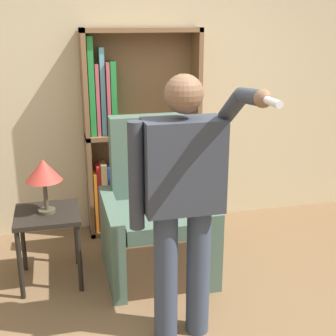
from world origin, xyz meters
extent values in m
cube|color=beige|center=(0.00, 2.03, 1.40)|extent=(8.00, 0.06, 2.80)
cube|color=brown|center=(-0.49, 1.85, 0.95)|extent=(0.04, 0.28, 1.89)
cube|color=brown|center=(0.53, 1.85, 0.95)|extent=(0.04, 0.28, 1.89)
cube|color=brown|center=(0.02, 1.98, 0.95)|extent=(1.06, 0.01, 1.89)
cube|color=brown|center=(0.02, 1.85, 0.02)|extent=(1.06, 0.28, 0.04)
cube|color=brown|center=(0.02, 1.85, 0.95)|extent=(1.06, 0.28, 0.04)
cube|color=brown|center=(0.02, 1.85, 1.87)|extent=(1.06, 0.28, 0.04)
cube|color=orange|center=(-0.45, 1.85, 0.33)|extent=(0.03, 0.21, 0.57)
cube|color=red|center=(-0.41, 1.85, 0.36)|extent=(0.04, 0.20, 0.64)
cube|color=#9E7A47|center=(-0.36, 1.85, 0.37)|extent=(0.05, 0.23, 0.66)
cube|color=#1E47B2|center=(-0.31, 1.85, 0.35)|extent=(0.04, 0.16, 0.62)
cube|color=#BC4C56|center=(-0.28, 1.85, 0.32)|extent=(0.03, 0.21, 0.55)
cube|color=#5B99A8|center=(-0.25, 1.85, 0.32)|extent=(0.03, 0.19, 0.56)
cube|color=#238438|center=(-0.43, 1.85, 1.40)|extent=(0.05, 0.19, 0.86)
cube|color=#BC4C56|center=(-0.39, 1.85, 1.28)|extent=(0.03, 0.18, 0.63)
cube|color=#5B99A8|center=(-0.34, 1.85, 1.35)|extent=(0.04, 0.17, 0.77)
cube|color=#BC4C56|center=(-0.29, 1.85, 1.29)|extent=(0.03, 0.23, 0.64)
cube|color=#238438|center=(-0.24, 1.85, 1.29)|extent=(0.05, 0.18, 0.65)
cube|color=#4C3823|center=(-0.04, 1.00, 0.21)|extent=(0.62, 0.75, 0.43)
cube|color=#4C6656|center=(-0.04, 0.96, 0.49)|extent=(0.58, 0.63, 0.12)
cube|color=#4C6656|center=(-0.04, 1.34, 0.72)|extent=(0.62, 0.16, 1.01)
cube|color=#4C6656|center=(-0.40, 1.00, 0.31)|extent=(0.10, 0.83, 0.63)
cube|color=#4C6656|center=(0.32, 1.00, 0.31)|extent=(0.10, 0.83, 0.63)
cylinder|color=#384256|center=(-0.16, 0.20, 0.43)|extent=(0.15, 0.15, 0.87)
cylinder|color=#384256|center=(0.05, 0.20, 0.43)|extent=(0.15, 0.15, 0.87)
cube|color=#333842|center=(-0.05, 0.20, 1.15)|extent=(0.47, 0.24, 0.56)
sphere|color=brown|center=(-0.05, 0.20, 1.57)|extent=(0.22, 0.22, 0.22)
cylinder|color=#333842|center=(-0.33, 0.20, 1.10)|extent=(0.09, 0.09, 0.64)
cylinder|color=#333842|center=(0.20, 0.09, 1.51)|extent=(0.09, 0.28, 0.23)
cylinder|color=#333842|center=(0.20, -0.16, 1.60)|extent=(0.08, 0.27, 0.10)
sphere|color=brown|center=(0.20, -0.29, 1.61)|extent=(0.09, 0.09, 0.09)
cylinder|color=white|center=(0.20, -0.38, 1.61)|extent=(0.04, 0.15, 0.04)
cube|color=black|center=(-0.87, 1.07, 0.56)|extent=(0.48, 0.48, 0.04)
cylinder|color=black|center=(-1.08, 0.85, 0.27)|extent=(0.04, 0.04, 0.54)
cylinder|color=black|center=(-0.66, 0.85, 0.27)|extent=(0.04, 0.04, 0.54)
cylinder|color=black|center=(-1.08, 1.28, 0.27)|extent=(0.04, 0.04, 0.54)
cylinder|color=black|center=(-0.66, 1.28, 0.27)|extent=(0.04, 0.04, 0.54)
cylinder|color=#4C4233|center=(-0.87, 1.07, 0.59)|extent=(0.13, 0.13, 0.02)
cylinder|color=#4C4233|center=(-0.87, 1.07, 0.72)|extent=(0.03, 0.03, 0.23)
cone|color=#B2382D|center=(-0.87, 1.07, 0.91)|extent=(0.27, 0.27, 0.16)
camera|label=1|loc=(-0.76, -2.31, 1.97)|focal=50.00mm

